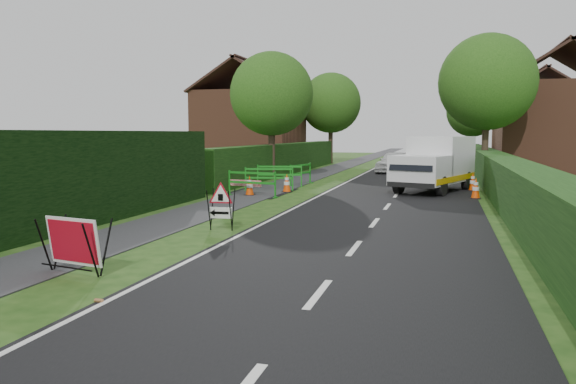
{
  "coord_description": "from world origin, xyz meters",
  "views": [
    {
      "loc": [
        4.27,
        -10.57,
        2.43
      ],
      "look_at": [
        0.67,
        2.36,
        1.02
      ],
      "focal_mm": 35.0,
      "sensor_mm": 36.0,
      "label": 1
    }
  ],
  "objects_px": {
    "triangle_sign": "(220,203)",
    "works_van": "(436,162)",
    "hatchback_car": "(394,162)",
    "red_rect_sign": "(73,242)"
  },
  "relations": [
    {
      "from": "works_van",
      "to": "hatchback_car",
      "type": "bearing_deg",
      "value": 122.38
    },
    {
      "from": "triangle_sign",
      "to": "hatchback_car",
      "type": "distance_m",
      "value": 22.22
    },
    {
      "from": "red_rect_sign",
      "to": "hatchback_car",
      "type": "relative_size",
      "value": 0.32
    },
    {
      "from": "triangle_sign",
      "to": "hatchback_car",
      "type": "bearing_deg",
      "value": 79.42
    },
    {
      "from": "hatchback_car",
      "to": "red_rect_sign",
      "type": "bearing_deg",
      "value": -86.29
    },
    {
      "from": "triangle_sign",
      "to": "hatchback_car",
      "type": "height_order",
      "value": "hatchback_car"
    },
    {
      "from": "works_van",
      "to": "hatchback_car",
      "type": "height_order",
      "value": "works_van"
    },
    {
      "from": "triangle_sign",
      "to": "works_van",
      "type": "relative_size",
      "value": 0.19
    },
    {
      "from": "red_rect_sign",
      "to": "triangle_sign",
      "type": "height_order",
      "value": "triangle_sign"
    },
    {
      "from": "triangle_sign",
      "to": "hatchback_car",
      "type": "xyz_separation_m",
      "value": [
        2.39,
        22.09,
        -0.05
      ]
    }
  ]
}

